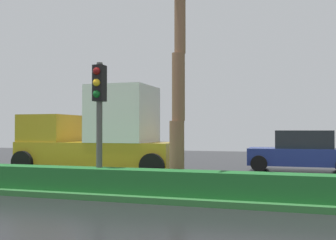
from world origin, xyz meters
TOP-DOWN VIEW (x-y plane):
  - traffic_signal_median_left at (-6.34, 6.72)m, footprint 0.28×0.43m
  - box_truck_lead at (-8.84, 11.75)m, footprint 6.40×2.64m
  - car_in_traffic_leading at (-1.15, 15.24)m, footprint 4.30×2.02m

SIDE VIEW (x-z plane):
  - car_in_traffic_leading at x=-1.15m, z-range -0.03..1.69m
  - box_truck_lead at x=-8.84m, z-range -0.18..3.28m
  - traffic_signal_median_left at x=-6.34m, z-range 0.79..4.17m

